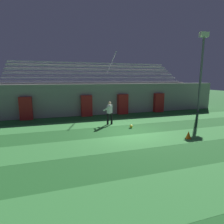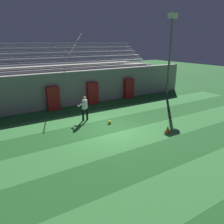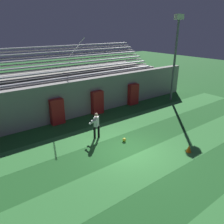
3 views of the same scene
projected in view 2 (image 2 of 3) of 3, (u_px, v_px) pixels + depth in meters
name	position (u px, v px, depth m)	size (l,w,h in m)	color
ground_plane	(113.00, 130.00, 13.11)	(80.00, 80.00, 0.00)	#236028
turf_stripe_near	(196.00, 182.00, 8.26)	(28.00, 2.25, 0.01)	#38843D
turf_stripe_mid	(127.00, 139.00, 11.89)	(28.00, 2.25, 0.01)	#38843D
turf_stripe_far	(90.00, 116.00, 15.53)	(28.00, 2.25, 0.01)	#38843D
back_wall	(71.00, 89.00, 17.95)	(24.00, 0.60, 2.80)	#999691
padding_pillar_gate_left	(53.00, 98.00, 16.80)	(0.96, 0.44, 1.84)	#B21E1E
padding_pillar_gate_right	(92.00, 93.00, 18.50)	(0.96, 0.44, 1.84)	#B21E1E
padding_pillar_far_right	(129.00, 88.00, 20.41)	(0.96, 0.44, 1.84)	#B21E1E
bleacher_stand	(60.00, 82.00, 20.09)	(18.00, 4.75, 5.83)	#999691
floodlight_pole	(171.00, 45.00, 20.11)	(0.90, 0.36, 7.53)	slate
goalkeeper	(85.00, 107.00, 14.49)	(0.74, 0.74, 1.67)	black
soccer_ball	(110.00, 122.00, 14.17)	(0.22, 0.22, 0.22)	yellow
traffic_cone	(168.00, 129.00, 12.72)	(0.30, 0.30, 0.42)	orange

